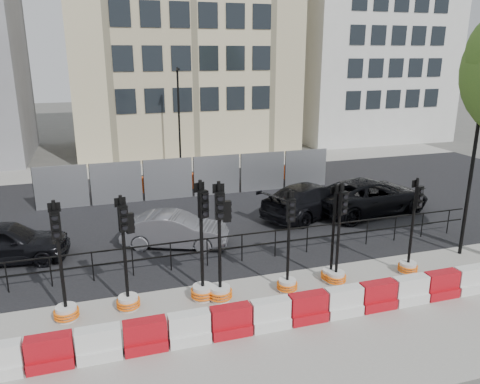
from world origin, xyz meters
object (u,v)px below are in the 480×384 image
object	(u,v)px
traffic_signal_d	(220,274)
car_a	(4,242)
lamp_post_near	(473,165)
car_c	(311,200)
traffic_signal_h	(409,255)
traffic_signal_a	(65,297)

from	to	relation	value
traffic_signal_d	car_a	size ratio (longest dim) A/B	0.81
lamp_post_near	traffic_signal_d	world-z (taller)	lamp_post_near
car_c	traffic_signal_d	bearing A→B (deg)	112.77
traffic_signal_h	lamp_post_near	bearing A→B (deg)	1.18
traffic_signal_d	car_a	xyz separation A→B (m)	(-6.23, 4.70, -0.13)
lamp_post_near	traffic_signal_h	size ratio (longest dim) A/B	1.89
lamp_post_near	traffic_signal_h	world-z (taller)	lamp_post_near
traffic_signal_d	car_a	world-z (taller)	traffic_signal_d
traffic_signal_h	car_a	size ratio (longest dim) A/B	0.73
car_c	car_a	bearing A→B (deg)	72.34
lamp_post_near	traffic_signal_a	bearing A→B (deg)	-178.55
traffic_signal_a	car_c	world-z (taller)	traffic_signal_a
traffic_signal_d	traffic_signal_h	xyz separation A→B (m)	(6.16, -0.16, -0.19)
lamp_post_near	car_a	distance (m)	15.85
traffic_signal_h	car_c	bearing A→B (deg)	81.17
traffic_signal_d	car_a	bearing A→B (deg)	148.40
traffic_signal_h	car_a	bearing A→B (deg)	144.94
lamp_post_near	traffic_signal_h	xyz separation A→B (m)	(-2.70, -0.72, -2.57)
lamp_post_near	traffic_signal_h	distance (m)	3.80
lamp_post_near	traffic_signal_d	xyz separation A→B (m)	(-8.86, -0.56, -2.38)
lamp_post_near	traffic_signal_a	size ratio (longest dim) A/B	1.81
traffic_signal_a	traffic_signal_h	size ratio (longest dim) A/B	1.05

